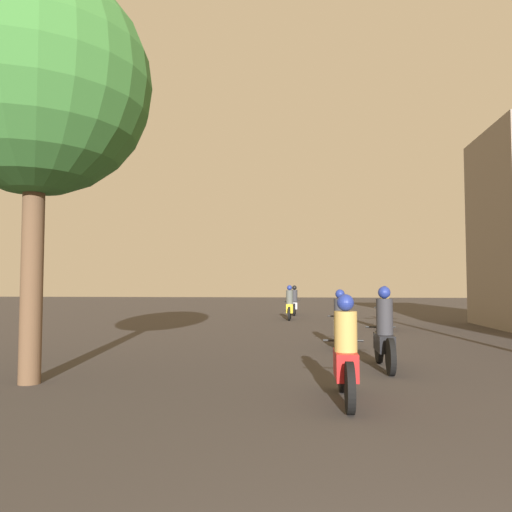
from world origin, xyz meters
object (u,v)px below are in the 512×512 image
at_px(motorcycle_yellow, 290,306).
at_px(motorcycle_silver, 294,303).
at_px(motorcycle_black, 384,336).
at_px(motorcycle_white, 340,325).
at_px(street_tree, 37,84).
at_px(motorcycle_orange, 385,312).
at_px(motorcycle_red, 346,358).

height_order(motorcycle_yellow, motorcycle_silver, motorcycle_yellow).
height_order(motorcycle_black, motorcycle_white, motorcycle_black).
bearing_deg(street_tree, motorcycle_yellow, 75.85).
relative_size(motorcycle_yellow, motorcycle_silver, 0.98).
xyz_separation_m(motorcycle_white, motorcycle_yellow, (-1.62, 10.19, 0.03)).
bearing_deg(motorcycle_silver, motorcycle_black, -77.75).
bearing_deg(motorcycle_orange, motorcycle_silver, 107.86).
bearing_deg(motorcycle_yellow, motorcycle_black, -87.91).
distance_m(motorcycle_red, motorcycle_silver, 19.63).
xyz_separation_m(motorcycle_yellow, street_tree, (-3.86, -15.31, 4.46)).
distance_m(motorcycle_white, motorcycle_yellow, 10.32).
relative_size(motorcycle_white, motorcycle_orange, 0.91).
bearing_deg(motorcycle_black, motorcycle_red, -108.70).
bearing_deg(motorcycle_yellow, motorcycle_white, -88.57).
xyz_separation_m(motorcycle_black, motorcycle_white, (-0.64, 3.08, -0.03)).
bearing_deg(motorcycle_white, motorcycle_yellow, 107.93).
distance_m(motorcycle_red, motorcycle_white, 5.93).
bearing_deg(motorcycle_orange, motorcycle_red, -106.34).
height_order(motorcycle_silver, street_tree, street_tree).
distance_m(motorcycle_white, motorcycle_silver, 13.75).
bearing_deg(street_tree, motorcycle_white, 43.07).
height_order(motorcycle_red, motorcycle_black, motorcycle_black).
distance_m(motorcycle_black, motorcycle_orange, 8.64).
height_order(motorcycle_red, motorcycle_silver, motorcycle_silver).
xyz_separation_m(motorcycle_orange, motorcycle_yellow, (-3.59, 4.73, 0.01)).
distance_m(motorcycle_orange, motorcycle_silver, 8.90).
relative_size(motorcycle_red, motorcycle_black, 0.92).
bearing_deg(street_tree, motorcycle_red, -8.85).
bearing_deg(motorcycle_silver, motorcycle_white, -78.81).
height_order(motorcycle_orange, motorcycle_silver, motorcycle_orange).
xyz_separation_m(motorcycle_red, motorcycle_black, (0.98, 2.84, 0.03)).
bearing_deg(street_tree, motorcycle_black, 18.46).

